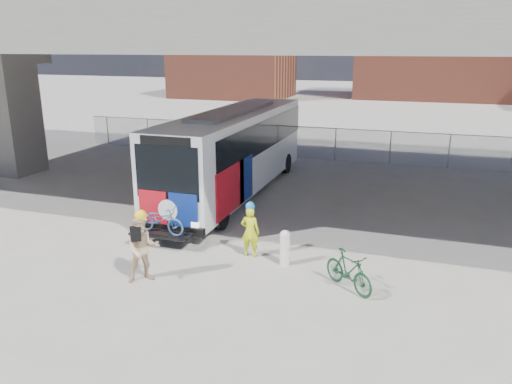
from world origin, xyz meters
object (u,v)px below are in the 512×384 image
at_px(bollard, 285,246).
at_px(bus, 235,146).
at_px(cyclist_tan, 143,248).
at_px(cyclist_hivis, 250,230).
at_px(bike_parked, 349,271).

bearing_deg(bollard, bus, 121.79).
distance_m(bollard, cyclist_tan, 4.06).
bearing_deg(cyclist_hivis, bike_parked, 155.19).
xyz_separation_m(bollard, cyclist_tan, (-3.37, -2.23, 0.39)).
height_order(bus, bike_parked, bus).
relative_size(cyclist_tan, bike_parked, 1.17).
distance_m(bollard, cyclist_hivis, 1.24).
height_order(bollard, bike_parked, bollard).
relative_size(bus, cyclist_tan, 6.30).
bearing_deg(cyclist_tan, bollard, -3.60).
distance_m(cyclist_hivis, cyclist_tan, 3.35).
xyz_separation_m(bus, bike_parked, (6.11, -7.56, -1.58)).
relative_size(cyclist_hivis, bike_parked, 0.99).
xyz_separation_m(bus, cyclist_tan, (0.73, -8.85, -1.14)).
xyz_separation_m(bollard, bike_parked, (2.00, -0.94, -0.06)).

